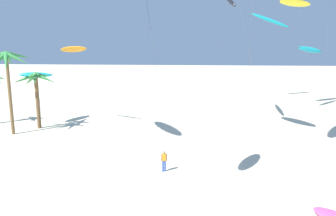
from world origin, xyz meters
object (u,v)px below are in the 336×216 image
flying_kite_0 (310,50)px  palm_tree_3 (36,84)px  flying_kite_5 (230,1)px  palm_tree_1 (6,65)px  flying_kite_1 (271,21)px  person_foreground_walker (164,160)px  flying_kite_7 (295,3)px  flying_kite_10 (73,49)px  flying_kite_2 (36,75)px

flying_kite_0 → palm_tree_3: bearing=-156.8°
flying_kite_5 → palm_tree_1: bearing=-161.5°
flying_kite_1 → flying_kite_5: 20.66m
flying_kite_0 → person_foreground_walker: size_ratio=5.74×
flying_kite_7 → flying_kite_10: flying_kite_7 is taller
palm_tree_1 → flying_kite_5: flying_kite_5 is taller
flying_kite_10 → person_foreground_walker: flying_kite_10 is taller
flying_kite_5 → flying_kite_10: 19.70m
palm_tree_3 → flying_kite_7: size_ratio=0.41×
flying_kite_1 → flying_kite_10: bearing=-141.2°
palm_tree_1 → flying_kite_2: size_ratio=1.02×
flying_kite_5 → flying_kite_10: flying_kite_5 is taller
palm_tree_3 → flying_kite_2: size_ratio=0.75×
palm_tree_3 → flying_kite_5: flying_kite_5 is taller
palm_tree_1 → flying_kite_2: 4.99m
palm_tree_3 → flying_kite_5: bearing=13.2°
flying_kite_2 → flying_kite_5: flying_kite_5 is taller
palm_tree_1 → palm_tree_3: (1.74, 2.82, -2.38)m
palm_tree_1 → person_foreground_walker: palm_tree_1 is taller
flying_kite_2 → flying_kite_7: 37.57m
flying_kite_2 → flying_kite_10: bearing=-1.2°
palm_tree_3 → flying_kite_0: bearing=23.2°
flying_kite_1 → flying_kite_2: 39.81m
flying_kite_1 → flying_kite_5: flying_kite_5 is taller
flying_kite_7 → flying_kite_2: bearing=-158.5°
flying_kite_0 → flying_kite_10: 34.51m
person_foreground_walker → flying_kite_1: bearing=66.9°
palm_tree_3 → person_foreground_walker: (16.04, -12.27, -4.37)m
flying_kite_2 → flying_kite_1: bearing=34.3°
flying_kite_0 → flying_kite_7: (-2.71, -0.13, 6.75)m
flying_kite_5 → flying_kite_7: flying_kite_5 is taller
flying_kite_7 → flying_kite_1: bearing=100.0°
flying_kite_2 → flying_kite_7: (33.80, 13.34, 9.55)m
palm_tree_1 → palm_tree_3: bearing=58.4°
flying_kite_0 → person_foreground_walker: 34.82m
palm_tree_1 → flying_kite_10: size_ratio=0.92×
palm_tree_3 → flying_kite_0: size_ratio=0.68×
flying_kite_0 → flying_kite_2: size_ratio=1.10×
flying_kite_10 → person_foreground_walker: size_ratio=5.84×
palm_tree_1 → flying_kite_7: size_ratio=0.56×
flying_kite_2 → person_foreground_walker: bearing=-40.0°
palm_tree_1 → flying_kite_7: flying_kite_7 is taller
person_foreground_walker → flying_kite_10: bearing=130.7°
flying_kite_2 → flying_kite_5: bearing=8.4°
flying_kite_10 → flying_kite_0: bearing=23.2°
palm_tree_1 → flying_kite_1: flying_kite_1 is taller
palm_tree_3 → flying_kite_7: flying_kite_7 is taller
flying_kite_5 → person_foreground_walker: (-6.45, -17.56, -13.99)m
flying_kite_2 → person_foreground_walker: flying_kite_2 is taller
palm_tree_3 → flying_kite_7: 37.79m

